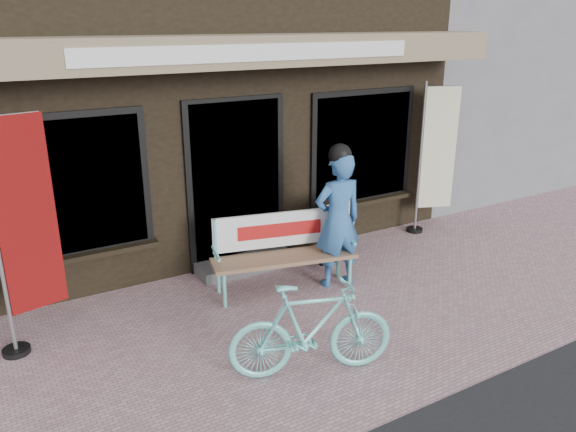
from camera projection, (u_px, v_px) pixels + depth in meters
ground at (320, 329)px, 5.91m from camera, size 70.00×70.00×0.00m
storefront at (153, 26)px, 8.97m from camera, size 7.00×6.77×6.00m
neighbor_right_near at (492, 32)px, 13.50m from camera, size 10.00×7.00×5.60m
bench at (282, 246)px, 6.65m from camera, size 1.76×0.81×0.93m
person at (338, 218)px, 6.65m from camera, size 0.64×0.46×1.76m
bicycle at (311, 329)px, 5.04m from camera, size 1.58×0.90×0.91m
nobori_red at (23, 230)px, 5.24m from camera, size 0.71×0.31×2.38m
nobori_cream at (435, 157)px, 8.29m from camera, size 0.66×0.37×2.27m
menu_stand at (335, 229)px, 7.41m from camera, size 0.47×0.14×0.93m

